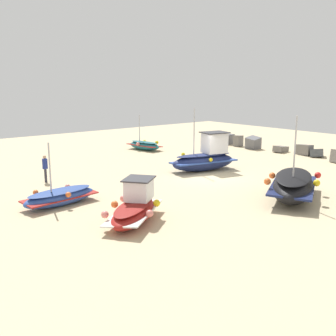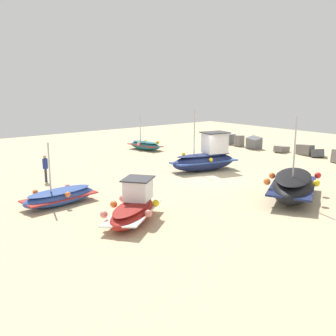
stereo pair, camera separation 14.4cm
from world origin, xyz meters
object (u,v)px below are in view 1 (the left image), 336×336
fishing_boat_3 (144,145)px  fishing_boat_4 (135,208)px  fishing_boat_0 (60,197)px  person_walking (45,167)px  fishing_boat_1 (293,185)px  fishing_boat_2 (206,158)px

fishing_boat_3 → fishing_boat_4: size_ratio=0.87×
fishing_boat_0 → person_walking: (-5.01, 1.36, 0.54)m
fishing_boat_3 → fishing_boat_1: bearing=-18.7°
fishing_boat_1 → person_walking: bearing=97.1°
fishing_boat_0 → fishing_boat_1: size_ratio=0.71×
fishing_boat_0 → fishing_boat_2: size_ratio=0.81×
fishing_boat_2 → fishing_boat_4: fishing_boat_2 is taller
fishing_boat_0 → fishing_boat_4: size_ratio=0.98×
fishing_boat_0 → fishing_boat_2: fishing_boat_2 is taller
person_walking → fishing_boat_4: bearing=106.4°
fishing_boat_0 → person_walking: 5.22m
fishing_boat_4 → person_walking: size_ratio=2.48×
fishing_boat_4 → person_walking: (-9.36, -0.14, 0.36)m
person_walking → fishing_boat_1: bearing=141.7°
fishing_boat_3 → fishing_boat_4: fishing_boat_3 is taller
fishing_boat_4 → fishing_boat_0: bearing=72.1°
fishing_boat_1 → fishing_boat_4: fishing_boat_1 is taller
fishing_boat_1 → person_walking: (-11.74, -8.60, 0.24)m
fishing_boat_1 → fishing_boat_2: bearing=51.4°
fishing_boat_0 → fishing_boat_4: 4.61m
fishing_boat_2 → person_walking: size_ratio=2.98×
fishing_boat_2 → person_walking: bearing=171.5°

